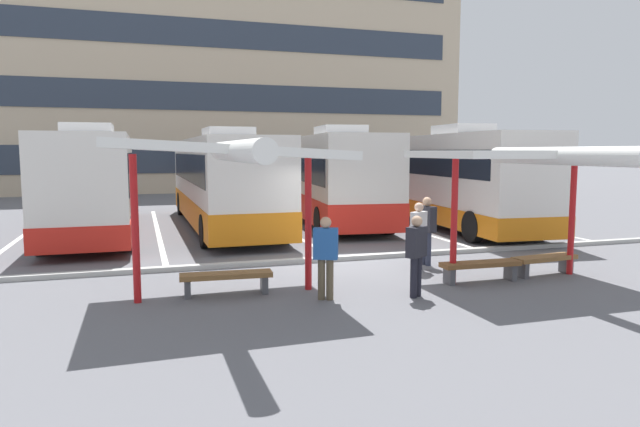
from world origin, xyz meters
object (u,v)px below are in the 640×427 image
at_px(waiting_shelter_0, 227,153).
at_px(waiting_passenger_2, 426,226).
at_px(coach_bus_0, 94,184).
at_px(bench_0, 226,278).
at_px(waiting_passenger_3, 326,253).
at_px(bench_2, 545,261).
at_px(coach_bus_3, 442,178).
at_px(coach_bus_1, 222,182).
at_px(bench_1, 480,267).
at_px(waiting_passenger_0, 416,251).
at_px(waiting_shelter_1, 526,157).
at_px(waiting_passenger_1, 419,232).
at_px(coach_bus_2, 332,179).

bearing_deg(waiting_shelter_0, waiting_passenger_2, 18.96).
bearing_deg(coach_bus_0, bench_0, -72.58).
distance_m(coach_bus_0, waiting_passenger_3, 11.81).
relative_size(bench_0, bench_2, 1.09).
distance_m(coach_bus_0, waiting_shelter_0, 10.66).
bearing_deg(waiting_passenger_2, coach_bus_3, 57.53).
distance_m(coach_bus_1, bench_2, 12.21).
bearing_deg(waiting_passenger_3, waiting_passenger_2, 34.68).
distance_m(bench_1, waiting_passenger_0, 2.12).
xyz_separation_m(waiting_shelter_0, waiting_passenger_2, (5.19, 1.78, -1.81)).
relative_size(waiting_shelter_1, waiting_passenger_1, 2.90).
relative_size(coach_bus_3, bench_1, 6.99).
xyz_separation_m(coach_bus_2, waiting_passenger_3, (-3.95, -11.08, -0.82)).
height_order(bench_0, waiting_passenger_1, waiting_passenger_1).
xyz_separation_m(waiting_shelter_1, waiting_passenger_2, (-1.13, 2.22, -1.71)).
bearing_deg(bench_2, waiting_passenger_2, 137.43).
bearing_deg(coach_bus_2, coach_bus_0, -177.76).
bearing_deg(waiting_passenger_2, waiting_passenger_1, -133.69).
bearing_deg(coach_bus_2, bench_0, -119.34).
distance_m(bench_0, waiting_passenger_3, 2.07).
relative_size(waiting_shelter_0, waiting_passenger_3, 3.37).
bearing_deg(coach_bus_3, bench_2, -105.62).
height_order(coach_bus_2, waiting_shelter_1, coach_bus_2).
bearing_deg(waiting_shelter_0, waiting_passenger_3, -18.52).
relative_size(bench_0, waiting_shelter_1, 0.39).
bearing_deg(coach_bus_0, coach_bus_1, 5.18).
distance_m(bench_0, waiting_passenger_2, 5.42).
xyz_separation_m(waiting_passenger_0, waiting_passenger_2, (1.69, 2.71, 0.08)).
xyz_separation_m(coach_bus_1, waiting_shelter_1, (4.94, -10.99, 1.03)).
height_order(bench_2, waiting_passenger_1, waiting_passenger_1).
bearing_deg(bench_0, waiting_passenger_1, 11.25).
relative_size(coach_bus_1, bench_2, 7.38).
bearing_deg(bench_0, bench_1, -6.05).
bearing_deg(coach_bus_1, bench_0, -97.67).
xyz_separation_m(bench_0, bench_1, (5.42, -0.57, -0.00)).
distance_m(coach_bus_2, waiting_passenger_1, 9.30).
distance_m(coach_bus_0, coach_bus_1, 4.47).
xyz_separation_m(coach_bus_2, waiting_passenger_2, (-0.52, -8.71, -0.74)).
xyz_separation_m(coach_bus_0, waiting_passenger_1, (7.78, -8.87, -0.79)).
height_order(waiting_shelter_1, waiting_passenger_0, waiting_shelter_1).
bearing_deg(coach_bus_0, waiting_passenger_0, -59.30).
relative_size(coach_bus_3, waiting_shelter_1, 2.68).
height_order(coach_bus_1, bench_0, coach_bus_1).
relative_size(coach_bus_3, waiting_passenger_1, 7.78).
height_order(coach_bus_3, waiting_passenger_3, coach_bus_3).
relative_size(coach_bus_3, waiting_shelter_0, 2.34).
relative_size(waiting_shelter_0, bench_1, 2.98).
bearing_deg(coach_bus_2, coach_bus_3, -20.99).
bearing_deg(waiting_shelter_0, coach_bus_1, 82.57).
height_order(coach_bus_2, bench_2, coach_bus_2).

